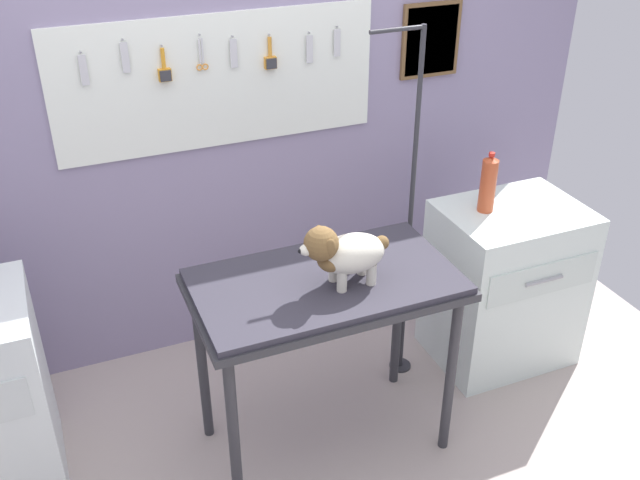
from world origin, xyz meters
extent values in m
cube|color=gray|center=(0.00, 1.28, 1.15)|extent=(4.00, 0.06, 2.30)
cube|color=white|center=(0.01, 1.24, 1.41)|extent=(1.51, 0.02, 0.61)
cylinder|color=gray|center=(-0.58, 1.23, 1.62)|extent=(0.01, 0.02, 0.01)
cube|color=silver|center=(-0.58, 1.22, 1.54)|extent=(0.03, 0.01, 0.13)
cylinder|color=gray|center=(-0.40, 1.23, 1.65)|extent=(0.01, 0.02, 0.01)
cube|color=silver|center=(-0.40, 1.22, 1.57)|extent=(0.03, 0.01, 0.13)
cylinder|color=gray|center=(-0.24, 1.23, 1.61)|extent=(0.01, 0.02, 0.01)
cylinder|color=orange|center=(-0.24, 1.22, 1.55)|extent=(0.02, 0.02, 0.09)
cube|color=orange|center=(-0.24, 1.22, 1.48)|extent=(0.06, 0.02, 0.06)
cube|color=#333338|center=(-0.24, 1.21, 1.48)|extent=(0.05, 0.01, 0.05)
cylinder|color=gray|center=(-0.07, 1.23, 1.64)|extent=(0.01, 0.02, 0.01)
cube|color=silver|center=(-0.08, 1.22, 1.57)|extent=(0.01, 0.00, 0.11)
cube|color=silver|center=(-0.07, 1.22, 1.57)|extent=(0.01, 0.00, 0.11)
torus|color=orange|center=(-0.08, 1.22, 1.50)|extent=(0.03, 0.01, 0.03)
torus|color=orange|center=(-0.06, 1.22, 1.50)|extent=(0.03, 0.01, 0.03)
cylinder|color=gray|center=(0.08, 1.23, 1.62)|extent=(0.01, 0.02, 0.01)
cube|color=silver|center=(0.08, 1.22, 1.54)|extent=(0.03, 0.01, 0.13)
cylinder|color=gray|center=(0.25, 1.23, 1.61)|extent=(0.01, 0.02, 0.01)
cylinder|color=orange|center=(0.25, 1.22, 1.55)|extent=(0.02, 0.02, 0.09)
cube|color=orange|center=(0.25, 1.22, 1.48)|extent=(0.06, 0.02, 0.06)
cube|color=#333338|center=(0.25, 1.21, 1.48)|extent=(0.05, 0.01, 0.05)
cylinder|color=gray|center=(0.44, 1.23, 1.60)|extent=(0.01, 0.02, 0.01)
cube|color=silver|center=(0.44, 1.22, 1.52)|extent=(0.03, 0.01, 0.13)
cylinder|color=gray|center=(0.58, 1.23, 1.61)|extent=(0.01, 0.02, 0.01)
cube|color=silver|center=(0.58, 1.22, 1.54)|extent=(0.03, 0.01, 0.13)
cube|color=brown|center=(1.10, 1.24, 1.49)|extent=(0.32, 0.02, 0.37)
cube|color=#A97754|center=(1.10, 1.23, 1.49)|extent=(0.29, 0.01, 0.34)
cylinder|color=#2D2D33|center=(-0.34, 0.07, 0.41)|extent=(0.04, 0.04, 0.81)
cylinder|color=#2D2D33|center=(0.62, 0.07, 0.41)|extent=(0.04, 0.04, 0.81)
cylinder|color=#2D2D33|center=(-0.34, 0.55, 0.41)|extent=(0.04, 0.04, 0.81)
cylinder|color=#2D2D33|center=(0.62, 0.55, 0.41)|extent=(0.04, 0.04, 0.81)
cube|color=#2D2D33|center=(0.14, 0.31, 0.83)|extent=(1.07, 0.60, 0.03)
cube|color=#312F39|center=(0.14, 0.31, 0.86)|extent=(1.04, 0.58, 0.03)
cylinder|color=#2D2D33|center=(0.70, 0.63, 0.01)|extent=(0.11, 0.11, 0.01)
cylinder|color=#2D2D33|center=(0.70, 0.63, 0.87)|extent=(0.02, 0.02, 1.75)
cylinder|color=#2D2D33|center=(0.58, 0.63, 1.74)|extent=(0.24, 0.02, 0.02)
cylinder|color=silver|center=(0.16, 0.20, 0.92)|extent=(0.04, 0.04, 0.09)
cylinder|color=silver|center=(0.16, 0.28, 0.92)|extent=(0.04, 0.04, 0.09)
cylinder|color=silver|center=(0.29, 0.20, 0.92)|extent=(0.04, 0.04, 0.09)
cylinder|color=silver|center=(0.29, 0.28, 0.92)|extent=(0.04, 0.04, 0.09)
ellipsoid|color=silver|center=(0.22, 0.24, 1.01)|extent=(0.27, 0.17, 0.15)
ellipsoid|color=brown|center=(0.13, 0.24, 1.00)|extent=(0.09, 0.12, 0.08)
sphere|color=brown|center=(0.09, 0.24, 1.08)|extent=(0.13, 0.13, 0.13)
ellipsoid|color=silver|center=(0.04, 0.24, 1.06)|extent=(0.06, 0.05, 0.04)
sphere|color=black|center=(0.01, 0.24, 1.06)|extent=(0.02, 0.02, 0.02)
ellipsoid|color=brown|center=(0.11, 0.19, 1.09)|extent=(0.04, 0.03, 0.07)
ellipsoid|color=brown|center=(0.11, 0.30, 1.09)|extent=(0.04, 0.03, 0.07)
sphere|color=brown|center=(0.35, 0.24, 1.03)|extent=(0.06, 0.06, 0.06)
cube|color=silver|center=(1.22, 0.55, 0.42)|extent=(0.68, 0.52, 0.84)
cube|color=silver|center=(1.22, 0.29, 0.61)|extent=(0.60, 0.01, 0.17)
cylinder|color=#99999E|center=(1.22, 0.28, 0.61)|extent=(0.20, 0.02, 0.02)
cylinder|color=#B94A28|center=(1.09, 0.60, 0.97)|extent=(0.08, 0.08, 0.26)
cone|color=#B94A28|center=(1.09, 0.60, 1.11)|extent=(0.08, 0.08, 0.02)
cylinder|color=red|center=(1.09, 0.60, 1.13)|extent=(0.03, 0.03, 0.02)
camera|label=1|loc=(-0.80, -1.91, 2.44)|focal=40.69mm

